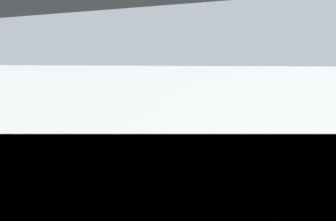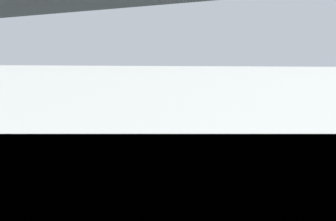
{
  "view_description": "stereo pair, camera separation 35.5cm",
  "coord_description": "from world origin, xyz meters",
  "views": [
    {
      "loc": [
        -6.57,
        15.03,
        4.22
      ],
      "look_at": [
        0.45,
        -1.14,
        1.6
      ],
      "focal_mm": 34.46,
      "sensor_mm": 36.0,
      "label": 1
    },
    {
      "loc": [
        -6.9,
        14.88,
        4.22
      ],
      "look_at": [
        0.45,
        -1.14,
        1.6
      ],
      "focal_mm": 34.46,
      "sensor_mm": 36.0,
      "label": 2
    }
  ],
  "objects": [
    {
      "name": "lane_dash_centre",
      "position": [
        4.0,
        -2.56,
        0.0
      ],
      "size": [
        2.0,
        0.2,
        0.01
      ],
      "primitive_type": "cube",
      "color": "silver",
      "rests_on": "ground"
    },
    {
      "name": "city_bus",
      "position": [
        1.41,
        -0.64,
        1.88
      ],
      "size": [
        11.54,
        2.85,
        3.15
      ],
      "color": "#1E8C38",
      "rests_on": "ground"
    },
    {
      "name": "lane_dash_leftmost",
      "position": [
        -4.0,
        -2.56,
        0.0
      ],
      "size": [
        2.0,
        0.2,
        0.01
      ],
      "primitive_type": "cube",
      "color": "silver",
      "rests_on": "ground"
    },
    {
      "name": "traffic_sign",
      "position": [
        -5.42,
        -3.0,
        1.89
      ],
      "size": [
        0.08,
        0.6,
        2.8
      ],
      "color": "slate",
      "rests_on": "ground"
    },
    {
      "name": "pedestrian",
      "position": [
        7.39,
        -4.19,
        0.89
      ],
      "size": [
        0.38,
        0.38,
        1.79
      ],
      "color": "#2D2D38",
      "rests_on": "ground"
    },
    {
      "name": "lane_dash_left",
      "position": [
        0.0,
        -2.56,
        0.0
      ],
      "size": [
        2.0,
        0.2,
        0.01
      ],
      "primitive_type": "cube",
      "color": "silver",
      "rests_on": "ground"
    },
    {
      "name": "ground",
      "position": [
        0.0,
        0.0,
        0.0
      ],
      "size": [
        80.0,
        80.0,
        0.0
      ],
      "primitive_type": "plane",
      "color": "#2D3033"
    }
  ]
}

